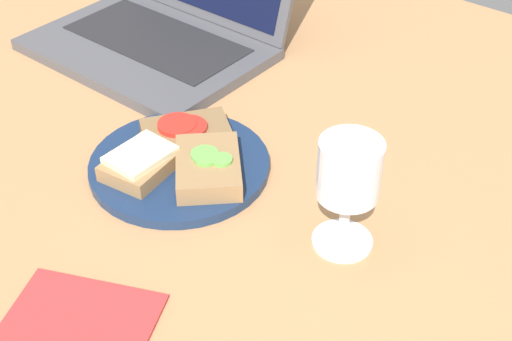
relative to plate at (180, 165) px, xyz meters
The scene contains 8 objects.
wooden_table 6.31cm from the plate, 14.87° to the right, with size 140.00×140.00×3.00cm, color #B27F51.
plate is the anchor object (origin of this frame).
sandwich_with_tomato 5.08cm from the plate, 123.22° to the left, with size 12.24×13.21×2.58cm.
sandwich_with_cheese 5.17cm from the plate, 117.62° to the right, with size 8.05×9.90×2.83cm.
sandwich_with_cucumber 5.17cm from the plate, ahead, with size 13.18×13.25×2.98cm.
wine_glass 25.06cm from the plate, ahead, with size 6.85×6.85×13.68cm.
laptop 33.93cm from the plate, 137.33° to the left, with size 35.92×31.70×22.14cm.
napkin 26.51cm from the plate, 68.48° to the right, with size 14.88×11.92×0.40cm, color #B23333.
Camera 1 is at (46.45, -47.52, 58.61)cm, focal length 50.00 mm.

